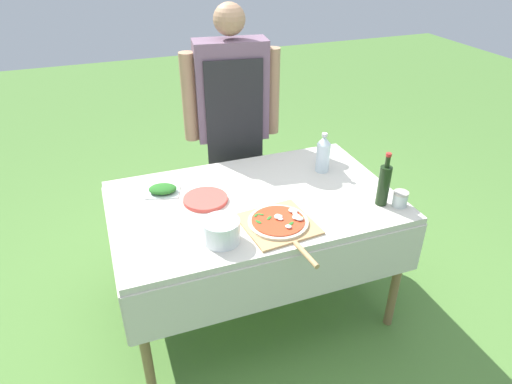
{
  "coord_description": "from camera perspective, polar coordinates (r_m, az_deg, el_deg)",
  "views": [
    {
      "loc": [
        -0.69,
        -1.9,
        2.01
      ],
      "look_at": [
        0.01,
        0.0,
        0.8
      ],
      "focal_mm": 32.0,
      "sensor_mm": 36.0,
      "label": 1
    }
  ],
  "objects": [
    {
      "name": "ground_plane",
      "position": [
        2.85,
        -0.2,
        -13.88
      ],
      "size": [
        12.0,
        12.0,
        0.0
      ],
      "primitive_type": "plane",
      "color": "#517F38"
    },
    {
      "name": "sauce_jar",
      "position": [
        2.42,
        17.55,
        -0.92
      ],
      "size": [
        0.08,
        0.08,
        0.08
      ],
      "color": "silver",
      "rests_on": "prep_table"
    },
    {
      "name": "mixing_tub",
      "position": [
        2.06,
        -4.35,
        -4.88
      ],
      "size": [
        0.17,
        0.17,
        0.11
      ],
      "primitive_type": "cylinder",
      "color": "silver",
      "rests_on": "prep_table"
    },
    {
      "name": "prep_table",
      "position": [
        2.42,
        -0.23,
        -2.5
      ],
      "size": [
        1.49,
        0.94,
        0.76
      ],
      "color": "beige",
      "rests_on": "ground"
    },
    {
      "name": "pizza_on_peel",
      "position": [
        2.17,
        2.97,
        -3.96
      ],
      "size": [
        0.35,
        0.52,
        0.05
      ],
      "rotation": [
        0.0,
        0.0,
        0.1
      ],
      "color": "tan",
      "rests_on": "prep_table"
    },
    {
      "name": "water_bottle",
      "position": [
        2.63,
        8.4,
        4.77
      ],
      "size": [
        0.08,
        0.08,
        0.23
      ],
      "color": "silver",
      "rests_on": "prep_table"
    },
    {
      "name": "oil_bottle",
      "position": [
        2.37,
        15.7,
        0.93
      ],
      "size": [
        0.06,
        0.06,
        0.29
      ],
      "color": "black",
      "rests_on": "prep_table"
    },
    {
      "name": "plate_stack",
      "position": [
        2.37,
        -6.33,
        -0.91
      ],
      "size": [
        0.23,
        0.23,
        0.02
      ],
      "color": "#DB4C42",
      "rests_on": "prep_table"
    },
    {
      "name": "person_cook",
      "position": [
        2.91,
        -3.01,
        9.65
      ],
      "size": [
        0.6,
        0.25,
        1.62
      ],
      "rotation": [
        0.0,
        0.0,
        3.0
      ],
      "color": "#70604C",
      "rests_on": "ground"
    },
    {
      "name": "herb_container",
      "position": [
        2.47,
        -11.58,
        0.31
      ],
      "size": [
        0.2,
        0.17,
        0.05
      ],
      "rotation": [
        0.0,
        0.0,
        -0.31
      ],
      "color": "silver",
      "rests_on": "prep_table"
    }
  ]
}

